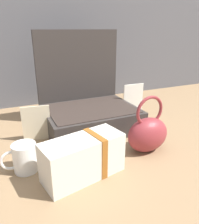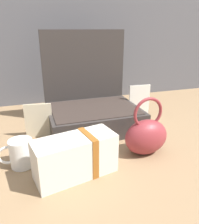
{
  "view_description": "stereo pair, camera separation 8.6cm",
  "coord_description": "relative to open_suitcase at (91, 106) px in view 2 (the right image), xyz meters",
  "views": [
    {
      "loc": [
        -0.31,
        -0.75,
        0.43
      ],
      "look_at": [
        0.01,
        -0.02,
        0.12
      ],
      "focal_mm": 35.37,
      "sensor_mm": 36.0,
      "label": 1
    },
    {
      "loc": [
        -0.23,
        -0.79,
        0.43
      ],
      "look_at": [
        0.01,
        -0.02,
        0.12
      ],
      "focal_mm": 35.37,
      "sensor_mm": 36.0,
      "label": 2
    }
  ],
  "objects": [
    {
      "name": "ground_plane",
      "position": [
        -0.03,
        -0.15,
        -0.09
      ],
      "size": [
        6.0,
        6.0,
        0.0
      ],
      "primitive_type": "plane",
      "color": "#8C6D4C"
    },
    {
      "name": "open_suitcase",
      "position": [
        0.0,
        0.0,
        0.0
      ],
      "size": [
        0.4,
        0.32,
        0.42
      ],
      "color": "#332D2B",
      "rests_on": "ground_plane"
    },
    {
      "name": "teal_pouch_handbag",
      "position": [
        0.12,
        -0.31,
        -0.02
      ],
      "size": [
        0.17,
        0.11,
        0.21
      ],
      "color": "maroon",
      "rests_on": "ground_plane"
    },
    {
      "name": "cream_toiletry_bag",
      "position": [
        -0.15,
        -0.36,
        -0.03
      ],
      "size": [
        0.26,
        0.15,
        0.13
      ],
      "color": "silver",
      "rests_on": "ground_plane"
    },
    {
      "name": "coffee_mug",
      "position": [
        -0.31,
        -0.26,
        -0.04
      ],
      "size": [
        0.11,
        0.08,
        0.09
      ],
      "color": "white",
      "rests_on": "ground_plane"
    },
    {
      "name": "info_card_left",
      "position": [
        0.26,
        0.02,
        -0.01
      ],
      "size": [
        0.11,
        0.01,
        0.17
      ],
      "primitive_type": "cube",
      "rotation": [
        0.0,
        0.0,
        -0.04
      ],
      "color": "white",
      "rests_on": "ground_plane"
    },
    {
      "name": "poster_card_right",
      "position": [
        -0.24,
        -0.06,
        -0.02
      ],
      "size": [
        0.11,
        0.02,
        0.15
      ],
      "primitive_type": "cube",
      "rotation": [
        0.0,
        0.0,
        -0.15
      ],
      "color": "beige",
      "rests_on": "ground_plane"
    }
  ]
}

